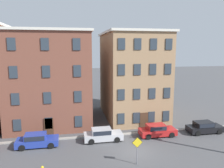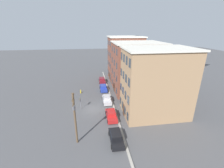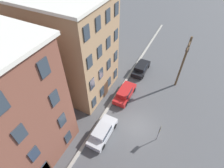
{
  "view_description": "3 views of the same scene",
  "coord_description": "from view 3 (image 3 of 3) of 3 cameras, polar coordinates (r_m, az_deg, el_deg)",
  "views": [
    {
      "loc": [
        -6.37,
        -20.3,
        10.42
      ],
      "look_at": [
        -1.73,
        3.86,
        6.47
      ],
      "focal_mm": 35.0,
      "sensor_mm": 36.0,
      "label": 1
    },
    {
      "loc": [
        27.94,
        0.06,
        16.02
      ],
      "look_at": [
        -1.01,
        4.21,
        5.11
      ],
      "focal_mm": 24.0,
      "sensor_mm": 36.0,
      "label": 2
    },
    {
      "loc": [
        -11.83,
        -2.42,
        18.52
      ],
      "look_at": [
        0.66,
        3.83,
        4.97
      ],
      "focal_mm": 28.0,
      "sensor_mm": 36.0,
      "label": 3
    }
  ],
  "objects": [
    {
      "name": "ground_plane",
      "position": [
        22.12,
        8.36,
        -13.52
      ],
      "size": [
        200.0,
        200.0,
        0.0
      ],
      "primitive_type": "plane",
      "color": "#4C4C4F"
    },
    {
      "name": "kerb_strip",
      "position": [
        22.98,
        -2.27,
        -9.3
      ],
      "size": [
        56.0,
        0.36,
        0.16
      ],
      "primitive_type": "cube",
      "color": "#9E998E",
      "rests_on": "ground_plane"
    },
    {
      "name": "apartment_far",
      "position": [
        23.88,
        -15.5,
        12.15
      ],
      "size": [
        8.74,
        12.41,
        12.91
      ],
      "color": "#9E7A56",
      "rests_on": "ground_plane"
    },
    {
      "name": "car_silver",
      "position": [
        20.68,
        -3.22,
        -15.26
      ],
      "size": [
        4.4,
        1.92,
        1.43
      ],
      "color": "#B7B7BC",
      "rests_on": "ground_plane"
    },
    {
      "name": "car_red",
      "position": [
        24.33,
        4.17,
        -2.96
      ],
      "size": [
        4.4,
        1.92,
        1.43
      ],
      "color": "#B21E1E",
      "rests_on": "ground_plane"
    },
    {
      "name": "car_black",
      "position": [
        28.71,
        9.45,
        5.18
      ],
      "size": [
        4.4,
        1.92,
        1.43
      ],
      "color": "black",
      "rests_on": "ground_plane"
    },
    {
      "name": "caution_sign",
      "position": [
        20.15,
        15.19,
        -14.65
      ],
      "size": [
        1.02,
        0.08,
        2.63
      ],
      "color": "slate",
      "rests_on": "ground_plane"
    },
    {
      "name": "utility_pole",
      "position": [
        25.48,
        22.37,
        7.18
      ],
      "size": [
        2.4,
        0.44,
        8.04
      ],
      "color": "brown",
      "rests_on": "ground_plane"
    }
  ]
}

